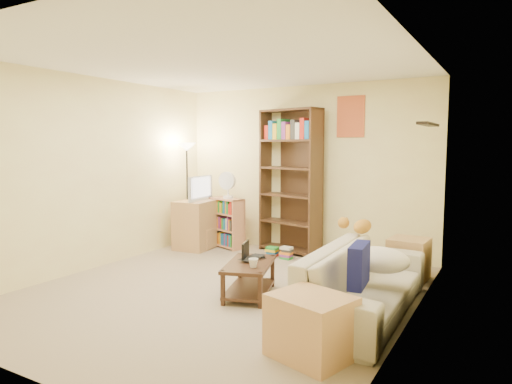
% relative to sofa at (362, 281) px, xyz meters
% --- Properties ---
extents(room, '(4.50, 4.54, 2.52)m').
position_rel_sofa_xyz_m(room, '(-1.55, -0.13, 1.31)').
color(room, tan).
rests_on(room, ground).
extents(sofa, '(2.14, 0.87, 0.62)m').
position_rel_sofa_xyz_m(sofa, '(0.00, 0.00, 0.00)').
color(sofa, beige).
rests_on(sofa, ground).
extents(navy_pillow, '(0.17, 0.42, 0.37)m').
position_rel_sofa_xyz_m(navy_pillow, '(0.11, -0.46, 0.28)').
color(navy_pillow, '#131656').
rests_on(navy_pillow, sofa).
extents(cream_blanket, '(0.57, 0.41, 0.24)m').
position_rel_sofa_xyz_m(cream_blanket, '(0.15, 0.05, 0.22)').
color(cream_blanket, silver).
rests_on(cream_blanket, sofa).
extents(tabby_cat, '(0.48, 0.18, 0.17)m').
position_rel_sofa_xyz_m(tabby_cat, '(-0.28, 0.81, 0.39)').
color(tabby_cat, '#C28129').
rests_on(tabby_cat, sofa).
extents(coffee_table, '(0.68, 0.91, 0.36)m').
position_rel_sofa_xyz_m(coffee_table, '(-1.20, -0.10, -0.09)').
color(coffee_table, '#3B2216').
rests_on(coffee_table, ground).
extents(laptop, '(0.38, 0.27, 0.03)m').
position_rel_sofa_xyz_m(laptop, '(-1.19, 0.02, 0.07)').
color(laptop, black).
rests_on(laptop, coffee_table).
extents(laptop_screen, '(0.09, 0.26, 0.18)m').
position_rel_sofa_xyz_m(laptop_screen, '(-1.30, -0.01, 0.16)').
color(laptop_screen, white).
rests_on(laptop_screen, laptop).
extents(mug, '(0.20, 0.20, 0.09)m').
position_rel_sofa_xyz_m(mug, '(-1.06, -0.25, 0.10)').
color(mug, white).
rests_on(mug, coffee_table).
extents(tv_remote, '(0.12, 0.14, 0.02)m').
position_rel_sofa_xyz_m(tv_remote, '(-1.20, 0.18, 0.06)').
color(tv_remote, black).
rests_on(tv_remote, coffee_table).
extents(tv_stand, '(0.57, 0.75, 0.76)m').
position_rel_sofa_xyz_m(tv_stand, '(-3.08, 1.47, 0.07)').
color(tv_stand, tan).
rests_on(tv_stand, ground).
extents(television, '(0.68, 0.21, 0.38)m').
position_rel_sofa_xyz_m(television, '(-3.08, 1.47, 0.64)').
color(television, black).
rests_on(television, tv_stand).
extents(tall_bookshelf, '(1.01, 0.53, 2.15)m').
position_rel_sofa_xyz_m(tall_bookshelf, '(-1.68, 1.91, 0.82)').
color(tall_bookshelf, '#452F1A').
rests_on(tall_bookshelf, ground).
extents(short_bookshelf, '(0.66, 0.43, 0.79)m').
position_rel_sofa_xyz_m(short_bookshelf, '(-2.69, 1.73, 0.08)').
color(short_bookshelf, tan).
rests_on(short_bookshelf, ground).
extents(desk_fan, '(0.28, 0.16, 0.42)m').
position_rel_sofa_xyz_m(desk_fan, '(-2.65, 1.69, 0.71)').
color(desk_fan, white).
rests_on(desk_fan, short_bookshelf).
extents(floor_lamp, '(0.28, 0.28, 1.65)m').
position_rel_sofa_xyz_m(floor_lamp, '(-3.27, 1.48, 1.01)').
color(floor_lamp, black).
rests_on(floor_lamp, ground).
extents(side_table, '(0.47, 0.47, 0.50)m').
position_rel_sofa_xyz_m(side_table, '(0.17, 1.37, -0.06)').
color(side_table, tan).
rests_on(side_table, ground).
extents(end_cabinet, '(0.70, 0.63, 0.48)m').
position_rel_sofa_xyz_m(end_cabinet, '(-0.06, -1.11, -0.07)').
color(end_cabinet, tan).
rests_on(end_cabinet, ground).
extents(book_stacks, '(0.42, 0.17, 0.17)m').
position_rel_sofa_xyz_m(book_stacks, '(-1.65, 1.54, -0.23)').
color(book_stacks, red).
rests_on(book_stacks, ground).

